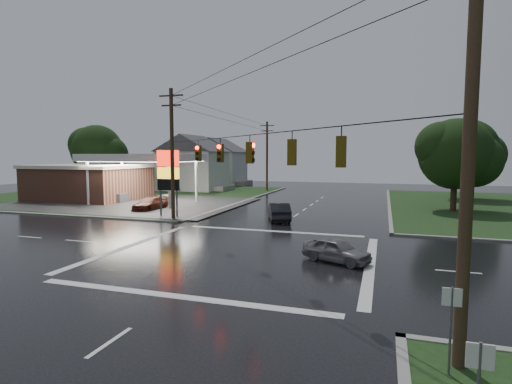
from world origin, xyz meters
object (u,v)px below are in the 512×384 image
(house_near, at_px, (193,162))
(car_north, at_px, (279,211))
(pylon_sign, at_px, (168,172))
(gas_station, at_px, (97,179))
(car_crossing, at_px, (336,250))
(car_pump, at_px, (150,204))
(tree_ne_near, at_px, (457,154))
(utility_pole_nw, at_px, (172,152))
(utility_pole_se, at_px, (469,145))
(house_far, at_px, (218,161))
(tree_nw_behind, at_px, (98,150))
(utility_pole_n, at_px, (267,155))
(tree_ne_far, at_px, (468,149))

(house_near, bearing_deg, car_north, -50.24)
(pylon_sign, xyz_separation_m, car_north, (9.70, 1.28, -3.26))
(gas_station, height_order, car_crossing, gas_station)
(gas_station, distance_m, car_pump, 12.56)
(gas_station, relative_size, tree_ne_near, 2.92)
(gas_station, relative_size, pylon_sign, 4.37)
(utility_pole_nw, xyz_separation_m, utility_pole_se, (19.00, -19.00, 0.00))
(utility_pole_nw, relative_size, car_north, 2.40)
(car_crossing, bearing_deg, car_pump, 78.32)
(house_far, bearing_deg, tree_ne_near, -35.77)
(tree_nw_behind, bearing_deg, utility_pole_n, 18.21)
(utility_pole_nw, distance_m, car_crossing, 18.31)
(house_near, bearing_deg, car_crossing, -53.86)
(utility_pole_n, height_order, car_crossing, utility_pole_n)
(gas_station, height_order, house_far, house_far)
(pylon_sign, relative_size, utility_pole_nw, 0.55)
(utility_pole_se, relative_size, tree_ne_far, 1.12)
(house_far, relative_size, car_crossing, 3.07)
(gas_station, bearing_deg, car_pump, -27.32)
(car_crossing, bearing_deg, gas_station, 80.91)
(tree_ne_near, bearing_deg, car_pump, -164.48)
(utility_pole_n, xyz_separation_m, house_near, (-11.45, -2.00, -1.06))
(house_near, xyz_separation_m, tree_ne_near, (35.09, -14.01, 1.16))
(house_near, relative_size, tree_ne_near, 1.23)
(gas_station, relative_size, utility_pole_n, 2.50)
(car_north, relative_size, car_pump, 1.03)
(car_north, height_order, car_crossing, car_north)
(tree_nw_behind, height_order, car_pump, tree_nw_behind)
(tree_ne_far, bearing_deg, utility_pole_nw, -137.41)
(tree_ne_near, height_order, tree_ne_far, tree_ne_far)
(tree_ne_near, xyz_separation_m, car_crossing, (-8.83, -21.96, -4.95))
(tree_ne_near, bearing_deg, tree_ne_far, 75.93)
(gas_station, distance_m, tree_ne_far, 45.29)
(pylon_sign, distance_m, car_pump, 6.38)
(tree_nw_behind, height_order, car_north, tree_nw_behind)
(utility_pole_nw, bearing_deg, car_crossing, -32.58)
(pylon_sign, relative_size, utility_pole_se, 0.55)
(tree_ne_far, bearing_deg, pylon_sign, -139.65)
(pylon_sign, bearing_deg, utility_pole_n, 87.92)
(utility_pole_nw, height_order, tree_nw_behind, utility_pole_nw)
(utility_pole_n, distance_m, house_near, 11.67)
(tree_ne_far, bearing_deg, house_near, 176.99)
(house_far, relative_size, tree_nw_behind, 1.10)
(utility_pole_nw, distance_m, tree_nw_behind, 31.82)
(tree_ne_far, bearing_deg, tree_ne_near, -104.07)
(utility_pole_n, height_order, tree_ne_near, utility_pole_n)
(utility_pole_n, bearing_deg, pylon_sign, -92.08)
(gas_station, distance_m, utility_pole_se, 45.83)
(gas_station, bearing_deg, utility_pole_se, -39.70)
(pylon_sign, height_order, house_far, house_far)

